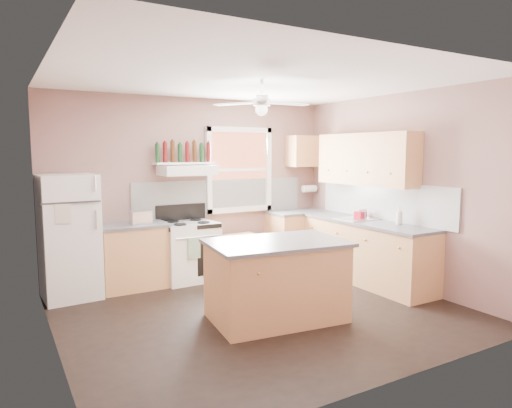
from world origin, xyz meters
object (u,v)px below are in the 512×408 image
toaster (141,218)px  cart (240,255)px  island (276,282)px  refrigerator (69,237)px  stove (189,251)px

toaster → cart: toaster is taller
island → refrigerator: bearing=140.6°
toaster → island: bearing=-68.6°
toaster → stove: bearing=-2.1°
island → toaster: bearing=123.4°
refrigerator → cart: 2.53m
cart → island: island is taller
refrigerator → stove: size_ratio=1.87×
refrigerator → stove: 1.67m
stove → island: size_ratio=0.60×
stove → island: bearing=-84.2°
refrigerator → stove: (1.63, 0.01, -0.37)m
cart → refrigerator: bearing=177.8°
refrigerator → island: size_ratio=1.12×
refrigerator → toaster: size_ratio=5.73×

